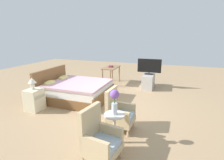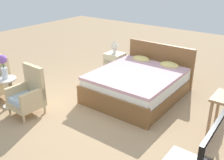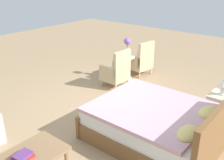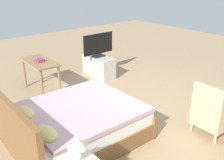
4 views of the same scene
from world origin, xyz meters
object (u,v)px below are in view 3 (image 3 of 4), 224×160
(side_table, at_px, (127,65))
(nightstand, at_px, (220,110))
(bed, at_px, (158,124))
(flower_vase, at_px, (127,45))
(armchair_by_window_left, at_px, (141,61))
(book_stack, at_px, (23,156))
(table_lamp, at_px, (224,83))
(armchair_by_window_right, at_px, (117,72))

(side_table, distance_m, nightstand, 2.68)
(bed, xyz_separation_m, flower_vase, (-1.83, -1.96, 0.60))
(armchair_by_window_left, height_order, side_table, armchair_by_window_left)
(armchair_by_window_left, height_order, book_stack, armchair_by_window_left)
(armchair_by_window_left, relative_size, book_stack, 3.86)
(table_lamp, relative_size, book_stack, 1.38)
(armchair_by_window_right, bearing_deg, table_lamp, 85.80)
(bed, bearing_deg, flower_vase, -132.97)
(bed, height_order, armchair_by_window_right, bed)
(bed, xyz_separation_m, side_table, (-1.83, -1.96, 0.08))
(bed, bearing_deg, armchair_by_window_left, -141.40)
(armchair_by_window_right, bearing_deg, book_stack, 22.56)
(bed, xyz_separation_m, book_stack, (2.14, -0.45, 0.46))
(armchair_by_window_right, relative_size, nightstand, 1.53)
(bed, bearing_deg, armchair_by_window_right, -124.60)
(armchair_by_window_left, relative_size, armchair_by_window_right, 1.00)
(side_table, xyz_separation_m, flower_vase, (0.00, 0.00, 0.52))
(armchair_by_window_left, relative_size, nightstand, 1.53)
(armchair_by_window_left, xyz_separation_m, flower_vase, (0.52, -0.09, 0.52))
(armchair_by_window_left, xyz_separation_m, table_lamp, (1.24, 2.50, 0.44))
(armchair_by_window_right, xyz_separation_m, side_table, (-0.53, -0.09, 0.01))
(side_table, bearing_deg, flower_vase, 0.00)
(table_lamp, distance_m, book_stack, 3.42)
(bed, height_order, side_table, bed)
(armchair_by_window_left, distance_m, side_table, 0.53)
(armchair_by_window_right, distance_m, side_table, 0.54)
(armchair_by_window_left, height_order, nightstand, armchair_by_window_left)
(bed, bearing_deg, nightstand, 150.75)
(armchair_by_window_left, relative_size, table_lamp, 2.79)
(armchair_by_window_right, distance_m, table_lamp, 2.54)
(side_table, height_order, flower_vase, flower_vase)
(nightstand, bearing_deg, bed, -29.25)
(side_table, bearing_deg, armchair_by_window_right, 9.18)
(armchair_by_window_right, height_order, nightstand, armchair_by_window_right)
(flower_vase, bearing_deg, side_table, 180.00)
(flower_vase, xyz_separation_m, table_lamp, (0.72, 2.58, -0.09))
(armchair_by_window_right, relative_size, flower_vase, 1.93)
(table_lamp, bearing_deg, book_stack, -18.28)
(armchair_by_window_left, height_order, flower_vase, flower_vase)
(side_table, distance_m, table_lamp, 2.71)
(flower_vase, height_order, nightstand, flower_vase)
(bed, relative_size, side_table, 3.34)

